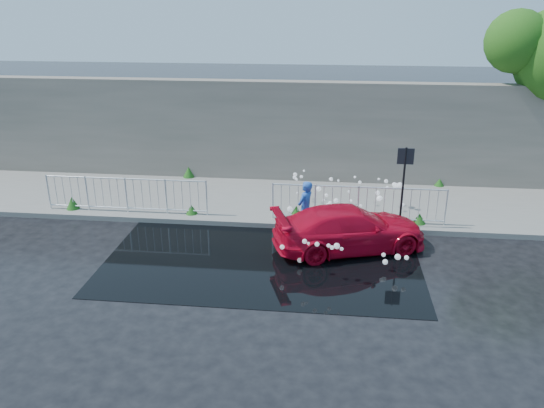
# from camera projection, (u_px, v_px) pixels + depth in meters

# --- Properties ---
(ground) EXTENTS (90.00, 90.00, 0.00)m
(ground) POSITION_uv_depth(u_px,v_px,m) (237.00, 275.00, 12.90)
(ground) COLOR black
(ground) RESTS_ON ground
(pavement) EXTENTS (30.00, 4.00, 0.15)m
(pavement) POSITION_uv_depth(u_px,v_px,m) (263.00, 200.00, 17.50)
(pavement) COLOR slate
(pavement) RESTS_ON ground
(curb) EXTENTS (30.00, 0.25, 0.16)m
(curb) POSITION_uv_depth(u_px,v_px,m) (255.00, 224.00, 15.65)
(curb) COLOR slate
(curb) RESTS_ON ground
(retaining_wall) EXTENTS (30.00, 0.60, 3.50)m
(retaining_wall) POSITION_uv_depth(u_px,v_px,m) (271.00, 131.00, 18.89)
(retaining_wall) COLOR #645E54
(retaining_wall) RESTS_ON pavement
(puddle) EXTENTS (8.00, 5.00, 0.01)m
(puddle) POSITION_uv_depth(u_px,v_px,m) (263.00, 257.00, 13.77)
(puddle) COLOR black
(puddle) RESTS_ON ground
(sign_post) EXTENTS (0.45, 0.06, 2.50)m
(sign_post) POSITION_uv_depth(u_px,v_px,m) (404.00, 175.00, 14.72)
(sign_post) COLOR black
(sign_post) RESTS_ON ground
(railing_left) EXTENTS (5.05, 0.05, 1.10)m
(railing_left) POSITION_uv_depth(u_px,v_px,m) (126.00, 194.00, 16.15)
(railing_left) COLOR silver
(railing_left) RESTS_ON pavement
(railing_right) EXTENTS (5.05, 0.05, 1.10)m
(railing_right) POSITION_uv_depth(u_px,v_px,m) (358.00, 203.00, 15.43)
(railing_right) COLOR silver
(railing_right) RESTS_ON pavement
(weeds) EXTENTS (12.17, 3.93, 0.39)m
(weeds) POSITION_uv_depth(u_px,v_px,m) (245.00, 198.00, 16.98)
(weeds) COLOR #144D16
(weeds) RESTS_ON pavement
(water_spray) EXTENTS (3.45, 5.32, 1.08)m
(water_spray) POSITION_uv_depth(u_px,v_px,m) (350.00, 210.00, 15.11)
(water_spray) COLOR white
(water_spray) RESTS_ON ground
(red_car) EXTENTS (4.39, 2.89, 1.18)m
(red_car) POSITION_uv_depth(u_px,v_px,m) (350.00, 229.00, 14.05)
(red_car) COLOR red
(red_car) RESTS_ON ground
(person) EXTENTS (0.63, 0.70, 1.60)m
(person) POSITION_uv_depth(u_px,v_px,m) (305.00, 209.00, 14.83)
(person) COLOR blue
(person) RESTS_ON ground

